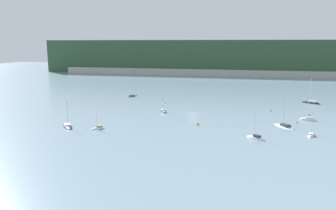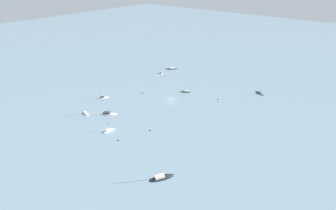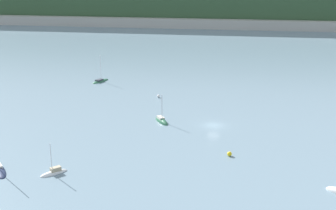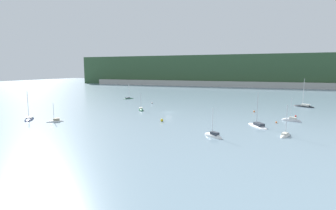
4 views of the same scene
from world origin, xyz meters
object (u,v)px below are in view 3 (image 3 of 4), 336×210
Objects in this scene: mooring_buoy_2 at (229,154)px; mooring_buoy_3 at (158,96)px; sailboat_0 at (100,81)px; sailboat_3 at (161,121)px; sailboat_1 at (54,173)px.

mooring_buoy_3 is at bearing 118.55° from mooring_buoy_2.
mooring_buoy_2 reaches higher than mooring_buoy_3.
mooring_buoy_2 is 42.26m from mooring_buoy_3.
mooring_buoy_2 is (40.86, -51.47, 0.35)m from sailboat_0.
sailboat_0 is 25.16m from mooring_buoy_3.
sailboat_0 is 41.83m from sailboat_3.
sailboat_1 is at bearing -157.75° from mooring_buoy_2.
sailboat_0 is 10.88× the size of mooring_buoy_3.
sailboat_1 is at bearing -145.19° from sailboat_0.
sailboat_1 is 32.87m from mooring_buoy_2.
sailboat_0 is at bearing -125.55° from sailboat_1.
mooring_buoy_3 is (20.66, -14.35, 0.31)m from sailboat_0.
sailboat_3 is (14.25, 30.14, -0.06)m from sailboat_1.
sailboat_0 is 1.18× the size of sailboat_3.
sailboat_1 is at bearing -57.94° from sailboat_3.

